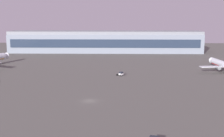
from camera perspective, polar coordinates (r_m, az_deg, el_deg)
name	(u,v)px	position (r m, az deg, el deg)	size (l,w,h in m)	color
ground_plane	(89,101)	(104.26, -4.30, -6.16)	(416.00, 416.00, 0.00)	#56544F
terminal_building	(105,42)	(234.77, -1.27, 5.12)	(147.55, 22.40, 16.40)	gray
pushback_tug	(121,74)	(144.74, 1.68, -1.00)	(3.52, 3.33, 2.05)	white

